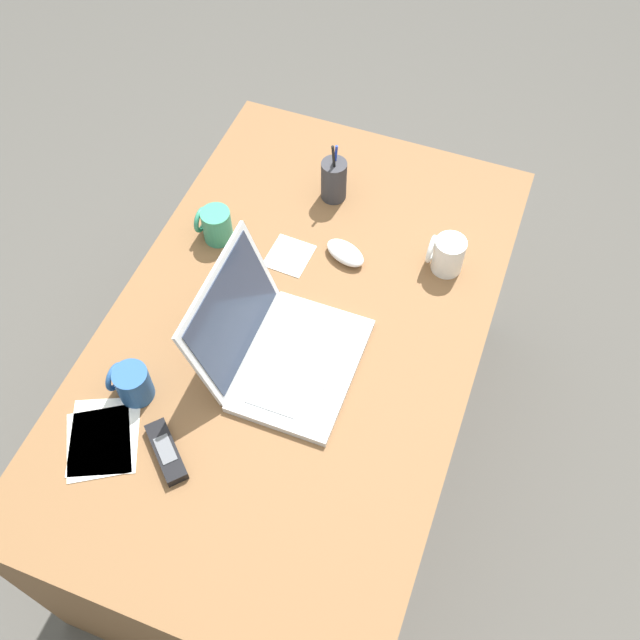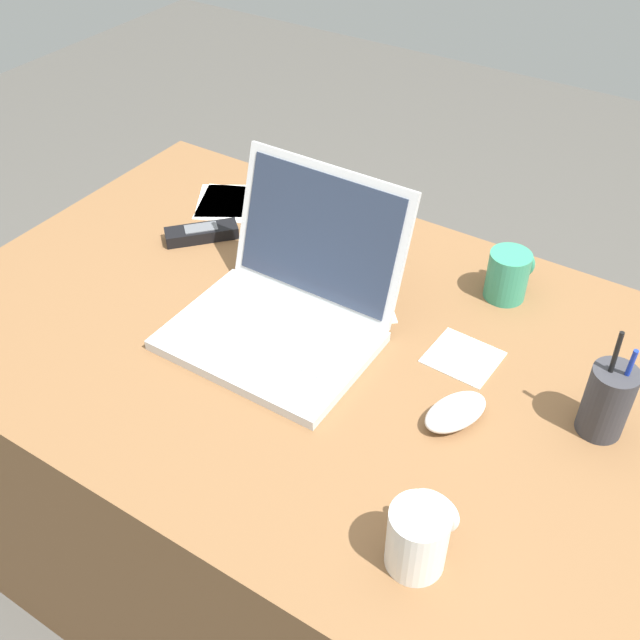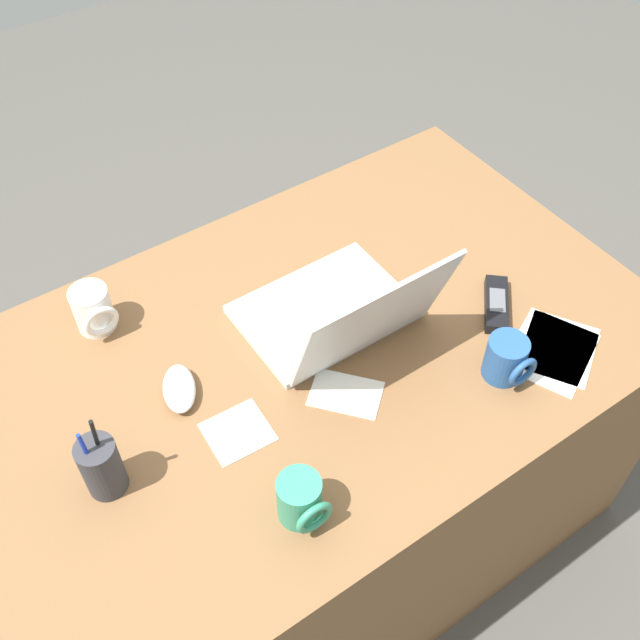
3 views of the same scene
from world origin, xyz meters
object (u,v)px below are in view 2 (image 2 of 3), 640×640
object	(u,v)px
coffee_mug_white	(282,205)
coffee_mug_spare	(419,536)
coffee_mug_tall	(508,274)
cordless_phone	(202,233)
computer_mouse	(456,412)
laptop	(286,305)
pen_holder	(607,401)

from	to	relation	value
coffee_mug_white	coffee_mug_spare	distance (m)	0.78
coffee_mug_tall	cordless_phone	size ratio (longest dim) A/B	0.68
computer_mouse	coffee_mug_white	size ratio (longest dim) A/B	1.24
computer_mouse	laptop	bearing A→B (deg)	-164.52
laptop	computer_mouse	world-z (taller)	laptop
coffee_mug_white	pen_holder	size ratio (longest dim) A/B	0.48
cordless_phone	pen_holder	bearing A→B (deg)	-5.13
coffee_mug_tall	pen_holder	distance (m)	0.33
computer_mouse	coffee_mug_tall	bearing A→B (deg)	121.33
cordless_phone	laptop	bearing A→B (deg)	-24.11
coffee_mug_white	pen_holder	distance (m)	0.73
laptop	computer_mouse	size ratio (longest dim) A/B	3.02
computer_mouse	cordless_phone	xyz separation A→B (m)	(-0.62, 0.17, -0.00)
cordless_phone	coffee_mug_tall	bearing A→B (deg)	15.03
laptop	pen_holder	world-z (taller)	laptop
coffee_mug_white	pen_holder	bearing A→B (deg)	-16.01
coffee_mug_white	coffee_mug_tall	distance (m)	0.47
coffee_mug_white	cordless_phone	world-z (taller)	coffee_mug_white
laptop	coffee_mug_white	world-z (taller)	laptop
laptop	coffee_mug_white	size ratio (longest dim) A/B	3.74
coffee_mug_tall	coffee_mug_spare	xyz separation A→B (m)	(0.11, -0.56, 0.00)
laptop	cordless_phone	xyz separation A→B (m)	(-0.29, 0.13, -0.04)
cordless_phone	pen_holder	distance (m)	0.81
pen_holder	computer_mouse	bearing A→B (deg)	-151.99
coffee_mug_white	coffee_mug_tall	size ratio (longest dim) A/B	0.97
coffee_mug_tall	pen_holder	world-z (taller)	pen_holder
laptop	cordless_phone	distance (m)	0.32
coffee_mug_tall	cordless_phone	xyz separation A→B (m)	(-0.57, -0.15, -0.03)
cordless_phone	pen_holder	xyz separation A→B (m)	(0.80, -0.07, 0.05)
coffee_mug_spare	coffee_mug_tall	bearing A→B (deg)	100.98
laptop	coffee_mug_tall	distance (m)	0.40
coffee_mug_white	coffee_mug_spare	bearing A→B (deg)	-43.00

